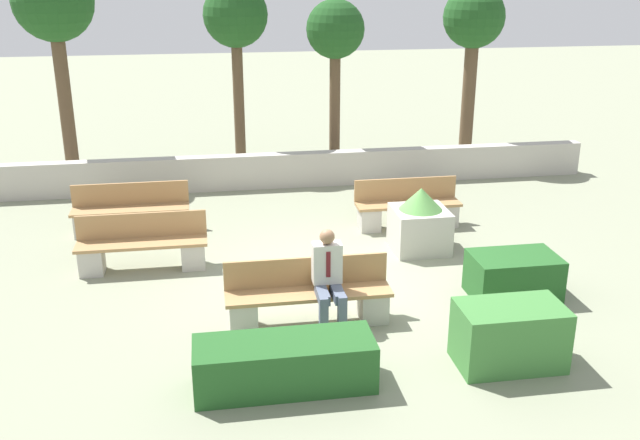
# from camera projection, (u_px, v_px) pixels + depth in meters

# --- Properties ---
(ground_plane) EXTENTS (60.00, 60.00, 0.00)m
(ground_plane) POSITION_uv_depth(u_px,v_px,m) (337.00, 288.00, 10.57)
(ground_plane) COLOR gray
(perimeter_wall) EXTENTS (13.04, 0.30, 0.73)m
(perimeter_wall) POSITION_uv_depth(u_px,v_px,m) (293.00, 170.00, 15.28)
(perimeter_wall) COLOR #B7B2A8
(perimeter_wall) RESTS_ON ground_plane
(bench_front) EXTENTS (2.20, 0.48, 0.86)m
(bench_front) POSITION_uv_depth(u_px,v_px,m) (308.00, 299.00, 9.43)
(bench_front) COLOR #A37A4C
(bench_front) RESTS_ON ground_plane
(bench_left_side) EXTENTS (2.01, 0.48, 0.86)m
(bench_left_side) POSITION_uv_depth(u_px,v_px,m) (143.00, 249.00, 11.11)
(bench_left_side) COLOR #A37A4C
(bench_left_side) RESTS_ON ground_plane
(bench_right_side) EXTENTS (1.90, 0.49, 0.86)m
(bench_right_side) POSITION_uv_depth(u_px,v_px,m) (408.00, 209.00, 12.92)
(bench_right_side) COLOR #A37A4C
(bench_right_side) RESTS_ON ground_plane
(bench_back) EXTENTS (2.04, 0.49, 0.86)m
(bench_back) POSITION_uv_depth(u_px,v_px,m) (131.00, 214.00, 12.64)
(bench_back) COLOR #A37A4C
(bench_back) RESTS_ON ground_plane
(person_seated_man) EXTENTS (0.38, 0.63, 1.33)m
(person_seated_man) POSITION_uv_depth(u_px,v_px,m) (328.00, 276.00, 9.20)
(person_seated_man) COLOR #515B70
(person_seated_man) RESTS_ON ground_plane
(hedge_block_near_left) EXTENTS (2.03, 0.70, 0.57)m
(hedge_block_near_left) POSITION_uv_depth(u_px,v_px,m) (284.00, 364.00, 8.02)
(hedge_block_near_left) COLOR #235623
(hedge_block_near_left) RESTS_ON ground_plane
(hedge_block_near_right) EXTENTS (1.23, 0.79, 0.63)m
(hedge_block_near_right) POSITION_uv_depth(u_px,v_px,m) (513.00, 276.00, 10.20)
(hedge_block_near_right) COLOR #235623
(hedge_block_near_right) RESTS_ON ground_plane
(hedge_block_mid_left) EXTENTS (1.25, 0.73, 0.76)m
(hedge_block_mid_left) POSITION_uv_depth(u_px,v_px,m) (509.00, 335.00, 8.44)
(hedge_block_mid_left) COLOR #3D7A38
(hedge_block_mid_left) RESTS_ON ground_plane
(planter_corner_left) EXTENTS (0.89, 0.89, 1.08)m
(planter_corner_left) POSITION_uv_depth(u_px,v_px,m) (420.00, 222.00, 11.82)
(planter_corner_left) COLOR #B7B2A8
(planter_corner_left) RESTS_ON ground_plane
(tree_leftmost) EXTENTS (1.67, 1.67, 4.64)m
(tree_leftmost) POSITION_uv_depth(u_px,v_px,m) (54.00, 7.00, 14.67)
(tree_leftmost) COLOR brown
(tree_leftmost) RESTS_ON ground_plane
(tree_center_left) EXTENTS (1.43, 1.43, 4.19)m
(tree_center_left) POSITION_uv_depth(u_px,v_px,m) (236.00, 20.00, 15.69)
(tree_center_left) COLOR brown
(tree_center_left) RESTS_ON ground_plane
(tree_center_right) EXTENTS (1.28, 1.28, 3.83)m
(tree_center_right) POSITION_uv_depth(u_px,v_px,m) (335.00, 35.00, 15.50)
(tree_center_right) COLOR brown
(tree_center_right) RESTS_ON ground_plane
(tree_rightmost) EXTENTS (1.41, 1.41, 4.09)m
(tree_rightmost) POSITION_uv_depth(u_px,v_px,m) (474.00, 25.00, 16.29)
(tree_rightmost) COLOR brown
(tree_rightmost) RESTS_ON ground_plane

